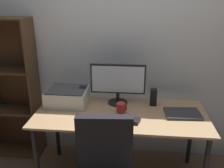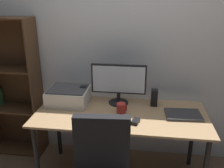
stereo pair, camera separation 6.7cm
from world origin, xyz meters
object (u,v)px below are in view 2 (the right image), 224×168
(desk, at_px, (121,121))
(bookshelf, at_px, (11,89))
(keyboard, at_px, (112,120))
(printer, at_px, (69,96))
(mouse, at_px, (136,121))
(speaker_left, at_px, (84,94))
(coffee_mug, at_px, (121,108))
(monitor, at_px, (119,81))
(laptop, at_px, (183,115))
(speaker_right, at_px, (154,98))

(desk, height_order, bookshelf, bookshelf)
(keyboard, relative_size, printer, 0.72)
(keyboard, height_order, mouse, mouse)
(speaker_left, height_order, printer, speaker_left)
(speaker_left, xyz_separation_m, bookshelf, (-0.88, 0.15, -0.05))
(coffee_mug, xyz_separation_m, bookshelf, (-1.28, 0.34, -0.01))
(mouse, bearing_deg, speaker_left, 161.11)
(monitor, distance_m, mouse, 0.48)
(mouse, bearing_deg, desk, 146.02)
(laptop, bearing_deg, keyboard, -167.71)
(laptop, bearing_deg, printer, 169.72)
(desk, relative_size, bookshelf, 1.02)
(speaker_left, bearing_deg, printer, -161.23)
(speaker_right, bearing_deg, keyboard, -135.89)
(monitor, xyz_separation_m, speaker_left, (-0.36, -0.01, -0.15))
(speaker_right, bearing_deg, laptop, -35.55)
(monitor, relative_size, speaker_right, 3.20)
(mouse, bearing_deg, keyboard, -167.61)
(desk, bearing_deg, printer, 164.15)
(bookshelf, bearing_deg, laptop, -10.21)
(desk, bearing_deg, speaker_right, 33.52)
(bookshelf, bearing_deg, monitor, -6.42)
(keyboard, height_order, speaker_right, speaker_right)
(speaker_right, xyz_separation_m, printer, (-0.86, -0.05, -0.00))
(keyboard, bearing_deg, printer, 147.25)
(keyboard, height_order, printer, printer)
(coffee_mug, height_order, speaker_left, speaker_left)
(speaker_left, bearing_deg, monitor, 1.28)
(bookshelf, bearing_deg, speaker_right, -5.28)
(coffee_mug, xyz_separation_m, speaker_right, (0.31, 0.19, 0.04))
(speaker_left, distance_m, bookshelf, 0.90)
(laptop, xyz_separation_m, bookshelf, (-1.86, 0.33, 0.02))
(coffee_mug, relative_size, speaker_left, 0.58)
(laptop, bearing_deg, speaker_left, 165.82)
(monitor, xyz_separation_m, mouse, (0.19, -0.39, -0.22))
(monitor, xyz_separation_m, keyboard, (-0.02, -0.37, -0.23))
(speaker_right, distance_m, printer, 0.86)
(monitor, height_order, bookshelf, bookshelf)
(monitor, distance_m, bookshelf, 1.26)
(keyboard, distance_m, speaker_right, 0.53)
(mouse, relative_size, laptop, 0.30)
(mouse, bearing_deg, laptop, 39.78)
(desk, xyz_separation_m, monitor, (-0.05, 0.21, 0.32))
(mouse, relative_size, speaker_left, 0.56)
(printer, bearing_deg, keyboard, -33.16)
(coffee_mug, relative_size, speaker_right, 0.58)
(monitor, xyz_separation_m, laptop, (0.62, -0.19, -0.22))
(desk, bearing_deg, keyboard, -112.53)
(mouse, distance_m, bookshelf, 1.52)
(desk, xyz_separation_m, speaker_right, (0.31, 0.21, 0.17))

